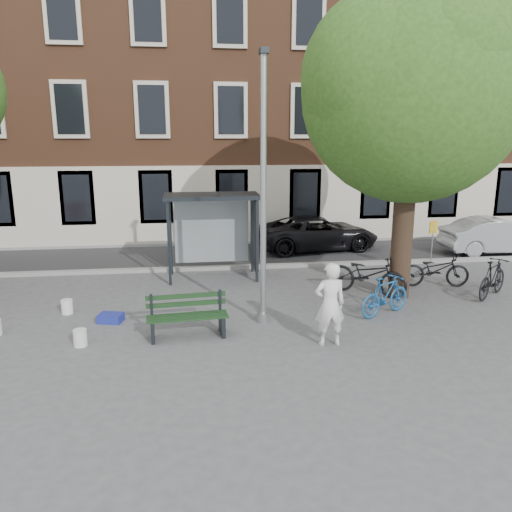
{
  "coord_description": "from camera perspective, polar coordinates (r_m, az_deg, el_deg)",
  "views": [
    {
      "loc": [
        -1.58,
        -11.07,
        4.28
      ],
      "look_at": [
        -0.05,
        0.93,
        1.4
      ],
      "focal_mm": 35.0,
      "sensor_mm": 36.0,
      "label": 1
    }
  ],
  "objects": [
    {
      "name": "bucket_a",
      "position": [
        11.24,
        -19.45,
        -8.8
      ],
      "size": [
        0.32,
        0.32,
        0.36
      ],
      "primitive_type": "cylinder",
      "rotation": [
        0.0,
        0.0,
        0.16
      ],
      "color": "silver",
      "rests_on": "ground"
    },
    {
      "name": "curb_far",
      "position": [
        20.57,
        -2.73,
        1.54
      ],
      "size": [
        40.0,
        0.25,
        0.12
      ],
      "primitive_type": "cube",
      "color": "gray",
      "rests_on": "ground"
    },
    {
      "name": "bike_d",
      "position": [
        15.09,
        25.43,
        -2.32
      ],
      "size": [
        1.71,
        1.49,
        1.07
      ],
      "primitive_type": "imported",
      "rotation": [
        0.0,
        0.0,
        2.24
      ],
      "color": "black",
      "rests_on": "ground"
    },
    {
      "name": "bike_a",
      "position": [
        15.51,
        19.81,
        -1.47
      ],
      "size": [
        2.04,
        0.98,
        1.03
      ],
      "primitive_type": "imported",
      "rotation": [
        0.0,
        0.0,
        1.41
      ],
      "color": "black",
      "rests_on": "ground"
    },
    {
      "name": "lamppost",
      "position": [
        11.28,
        0.84,
        5.77
      ],
      "size": [
        0.28,
        0.35,
        6.11
      ],
      "color": "#9EA0A3",
      "rests_on": "ground"
    },
    {
      "name": "bucket_b",
      "position": [
        13.32,
        -20.79,
        -5.44
      ],
      "size": [
        0.36,
        0.36,
        0.36
      ],
      "primitive_type": "cylinder",
      "rotation": [
        0.0,
        0.0,
        -0.34
      ],
      "color": "white",
      "rests_on": "ground"
    },
    {
      "name": "bench",
      "position": [
        11.13,
        -7.85,
        -7.05
      ],
      "size": [
        1.81,
        0.73,
        0.91
      ],
      "rotation": [
        0.0,
        0.0,
        0.09
      ],
      "color": "#1E2328",
      "rests_on": "ground"
    },
    {
      "name": "building_row",
      "position": [
        24.28,
        -3.74,
        19.79
      ],
      "size": [
        30.0,
        8.0,
        14.0
      ],
      "primitive_type": "cube",
      "color": "brown",
      "rests_on": "ground"
    },
    {
      "name": "notice_sign",
      "position": [
        16.66,
        19.53,
        2.05
      ],
      "size": [
        0.29,
        0.12,
        1.74
      ],
      "rotation": [
        0.0,
        0.0,
        0.31
      ],
      "color": "#9EA0A3",
      "rests_on": "ground"
    },
    {
      "name": "car_silver",
      "position": [
        20.81,
        25.91,
        2.07
      ],
      "size": [
        4.17,
        1.58,
        1.36
      ],
      "primitive_type": "imported",
      "rotation": [
        0.0,
        0.0,
        1.54
      ],
      "color": "#999CA1",
      "rests_on": "ground"
    },
    {
      "name": "bike_c",
      "position": [
        14.17,
        12.59,
        -2.05
      ],
      "size": [
        2.25,
        1.98,
        1.17
      ],
      "primitive_type": "imported",
      "rotation": [
        0.0,
        0.0,
        0.92
      ],
      "color": "black",
      "rests_on": "ground"
    },
    {
      "name": "ground",
      "position": [
        11.98,
        0.79,
        -7.55
      ],
      "size": [
        90.0,
        90.0,
        0.0
      ],
      "primitive_type": "plane",
      "color": "#4C4C4F",
      "rests_on": "ground"
    },
    {
      "name": "curb_near",
      "position": [
        16.69,
        -1.62,
        -1.26
      ],
      "size": [
        40.0,
        0.25,
        0.12
      ],
      "primitive_type": "cube",
      "color": "gray",
      "rests_on": "ground"
    },
    {
      "name": "blue_crate",
      "position": [
        12.44,
        -16.27,
        -6.8
      ],
      "size": [
        0.63,
        0.53,
        0.2
      ],
      "primitive_type": "cube",
      "rotation": [
        0.0,
        0.0,
        -0.26
      ],
      "color": "navy",
      "rests_on": "ground"
    },
    {
      "name": "road",
      "position": [
        18.64,
        -2.23,
        0.12
      ],
      "size": [
        40.0,
        4.0,
        0.01
      ],
      "primitive_type": "cube",
      "color": "#28282B",
      "rests_on": "ground"
    },
    {
      "name": "bus_shelter",
      "position": [
        15.39,
        -3.59,
        4.54
      ],
      "size": [
        2.85,
        1.45,
        2.62
      ],
      "color": "#1E2328",
      "rests_on": "ground"
    },
    {
      "name": "tree_right",
      "position": [
        13.72,
        17.74,
        18.37
      ],
      "size": [
        5.76,
        5.6,
        8.2
      ],
      "color": "black",
      "rests_on": "ground"
    },
    {
      "name": "bike_b",
      "position": [
        12.7,
        14.56,
        -4.4
      ],
      "size": [
        1.67,
        1.2,
        0.99
      ],
      "primitive_type": "imported",
      "rotation": [
        0.0,
        0.0,
        2.07
      ],
      "color": "#1A5493",
      "rests_on": "ground"
    },
    {
      "name": "painter",
      "position": [
        10.54,
        8.45,
        -5.48
      ],
      "size": [
        0.66,
        0.44,
        1.79
      ],
      "primitive_type": "imported",
      "rotation": [
        0.0,
        0.0,
        3.15
      ],
      "color": "white",
      "rests_on": "ground"
    },
    {
      "name": "car_dark",
      "position": [
        19.59,
        7.0,
        2.64
      ],
      "size": [
        5.01,
        2.82,
        1.32
      ],
      "primitive_type": "imported",
      "rotation": [
        0.0,
        0.0,
        1.71
      ],
      "color": "black",
      "rests_on": "ground"
    }
  ]
}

